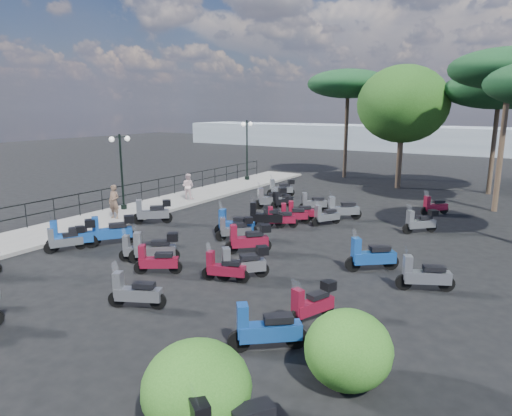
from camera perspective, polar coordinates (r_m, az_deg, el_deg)
The scene contains 43 objects.
ground at distance 18.87m, azimuth -4.94°, elevation -3.94°, with size 120.00×120.00×0.00m, color black.
sidewalk at distance 25.20m, azimuth -12.76°, elevation 0.15°, with size 3.00×30.00×0.15m, color slate.
railing at distance 25.82m, azimuth -15.23°, elevation 2.17°, with size 0.04×26.04×1.10m.
lamp_post_1 at distance 24.31m, azimuth -16.48°, elevation 4.95°, with size 0.47×1.12×3.86m.
lamp_post_2 at distance 33.16m, azimuth -1.14°, elevation 7.74°, with size 0.34×1.26×4.27m.
woman at distance 22.59m, azimuth -17.32°, elevation 0.77°, with size 0.59×0.39×1.61m, color brown.
pedestrian_far at distance 26.49m, azimuth -8.50°, elevation 2.71°, with size 0.72×0.56×1.48m, color beige.
scooter_1 at distance 18.68m, azimuth -21.99°, elevation -3.20°, with size 1.31×1.58×1.49m.
scooter_2 at distance 18.59m, azimuth -22.72°, elevation -3.68°, with size 0.90×1.38×1.21m.
scooter_3 at distance 21.72m, azimuth -12.79°, elevation -0.51°, with size 1.48×1.38×1.47m.
scooter_4 at distance 24.42m, azimuth 1.88°, elevation 1.20°, with size 1.36×1.48×1.46m.
scooter_5 at distance 27.67m, azimuth 3.17°, elevation 2.47°, with size 1.37×1.32×1.38m.
scooter_7 at distance 16.58m, azimuth -14.43°, elevation -5.12°, with size 1.36×0.87×1.20m.
scooter_8 at distance 16.27m, azimuth -12.54°, elevation -4.94°, with size 1.51×1.20×1.41m.
scooter_9 at distance 18.56m, azimuth -2.63°, elevation -2.67°, with size 1.26×1.18×1.26m.
scooter_10 at distance 20.53m, azimuth 1.12°, elevation -1.08°, with size 1.71×0.97×1.46m.
scooter_11 at distance 24.54m, azimuth 3.25°, elevation 0.94°, with size 0.75×1.45×1.22m.
scooter_13 at distance 12.88m, azimuth -14.85°, elevation -10.19°, with size 1.50×0.86×1.28m.
scooter_14 at distance 15.22m, azimuth -12.31°, elevation -6.52°, with size 1.37×0.97×1.26m.
scooter_15 at distance 19.06m, azimuth -2.65°, elevation -2.14°, with size 1.79×0.88×1.48m.
scooter_16 at distance 21.30m, azimuth 4.65°, elevation -0.84°, with size 1.35×0.95×1.23m.
scooter_17 at distance 23.93m, azimuth 7.16°, elevation 0.61°, with size 1.33×1.05×1.27m.
scooter_18 at distance 10.45m, azimuth 1.23°, elevation -14.96°, with size 1.47×1.23×1.44m.
scooter_19 at distance 14.29m, azimuth -4.00°, elevation -7.58°, with size 1.49×0.69×1.22m.
scooter_20 at distance 14.44m, azimuth -1.56°, elevation -6.95°, with size 1.30×1.37×1.37m.
scooter_21 at distance 16.93m, azimuth -0.91°, elevation -3.94°, with size 1.40×1.36×1.41m.
scooter_22 at distance 21.19m, azimuth 8.72°, elevation -1.00°, with size 0.93×1.38×1.24m.
scooter_23 at distance 22.32m, azimuth 10.72°, elevation -0.19°, with size 1.52×1.25×1.47m.
scooter_25 at distance 11.86m, azimuth 7.07°, elevation -11.76°, with size 0.78×1.48×1.24m.
scooter_26 at distance 15.60m, azimuth 14.18°, elevation -5.86°, with size 1.49×1.27×1.47m.
scooter_27 at distance 14.44m, azimuth 20.27°, elevation -7.93°, with size 1.59×0.93×1.37m.
scooter_28 at distance 20.85m, azimuth 19.88°, elevation -1.66°, with size 1.24×1.31×1.31m.
scooter_29 at distance 24.68m, azimuth 21.39°, elevation 0.20°, with size 1.12×1.26×1.27m.
scooter_30 at distance 18.83m, azimuth -17.55°, elevation -2.74°, with size 1.31×1.58×1.49m.
scooter_31 at distance 20.54m, azimuth 3.04°, elevation -1.31°, with size 1.35×0.95×1.23m.
scooter_32 at distance 21.87m, azimuth 5.53°, elevation -0.51°, with size 1.35×0.95×1.23m.
broadleaf_tree at distance 31.83m, azimuth 17.91°, elevation 12.24°, with size 5.89×5.89×8.03m.
pine_0 at distance 31.72m, azimuth 28.16°, elevation 12.87°, with size 6.61×6.61×7.50m.
pine_1 at distance 26.49m, azimuth 29.20°, elevation 14.91°, with size 5.86×5.86×8.20m.
pine_2 at distance 35.90m, azimuth 11.44°, elevation 14.94°, with size 6.12×6.12×8.11m.
shrub_near at distance 8.15m, azimuth -7.41°, elevation -21.44°, with size 1.84×1.84×1.56m, color #245818.
shrub_far at distance 9.33m, azimuth 11.45°, elevation -16.95°, with size 1.71×1.71×1.54m, color #245818.
distant_hills at distance 60.59m, azimuth 21.59°, elevation 7.99°, with size 70.00×8.00×3.00m, color gray.
Camera 1 is at (10.88, -14.48, 5.31)m, focal length 32.00 mm.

